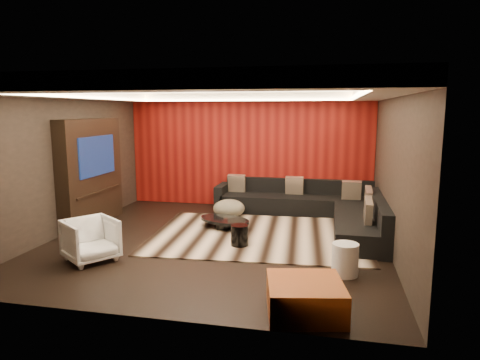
% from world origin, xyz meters
% --- Properties ---
extents(floor, '(6.00, 6.00, 0.02)m').
position_xyz_m(floor, '(0.00, 0.00, -0.01)').
color(floor, black).
rests_on(floor, ground).
extents(ceiling, '(6.00, 6.00, 0.02)m').
position_xyz_m(ceiling, '(0.00, 0.00, 2.81)').
color(ceiling, silver).
rests_on(ceiling, ground).
extents(wall_back, '(6.00, 0.02, 2.80)m').
position_xyz_m(wall_back, '(0.00, 3.01, 1.40)').
color(wall_back, black).
rests_on(wall_back, ground).
extents(wall_left, '(0.02, 6.00, 2.80)m').
position_xyz_m(wall_left, '(-3.01, 0.00, 1.40)').
color(wall_left, black).
rests_on(wall_left, ground).
extents(wall_right, '(0.02, 6.00, 2.80)m').
position_xyz_m(wall_right, '(3.01, 0.00, 1.40)').
color(wall_right, black).
rests_on(wall_right, ground).
extents(red_feature_wall, '(5.98, 0.05, 2.78)m').
position_xyz_m(red_feature_wall, '(0.00, 2.97, 1.40)').
color(red_feature_wall, '#6B0C0A').
rests_on(red_feature_wall, ground).
extents(soffit_back, '(6.00, 0.60, 0.22)m').
position_xyz_m(soffit_back, '(0.00, 2.70, 2.69)').
color(soffit_back, silver).
rests_on(soffit_back, ground).
extents(soffit_front, '(6.00, 0.60, 0.22)m').
position_xyz_m(soffit_front, '(0.00, -2.70, 2.69)').
color(soffit_front, silver).
rests_on(soffit_front, ground).
extents(soffit_left, '(0.60, 4.80, 0.22)m').
position_xyz_m(soffit_left, '(-2.70, 0.00, 2.69)').
color(soffit_left, silver).
rests_on(soffit_left, ground).
extents(soffit_right, '(0.60, 4.80, 0.22)m').
position_xyz_m(soffit_right, '(2.70, 0.00, 2.69)').
color(soffit_right, silver).
rests_on(soffit_right, ground).
extents(cove_back, '(4.80, 0.08, 0.04)m').
position_xyz_m(cove_back, '(0.00, 2.36, 2.60)').
color(cove_back, '#FFD899').
rests_on(cove_back, ground).
extents(cove_front, '(4.80, 0.08, 0.04)m').
position_xyz_m(cove_front, '(0.00, -2.36, 2.60)').
color(cove_front, '#FFD899').
rests_on(cove_front, ground).
extents(cove_left, '(0.08, 4.80, 0.04)m').
position_xyz_m(cove_left, '(-2.36, 0.00, 2.60)').
color(cove_left, '#FFD899').
rests_on(cove_left, ground).
extents(cove_right, '(0.08, 4.80, 0.04)m').
position_xyz_m(cove_right, '(2.36, 0.00, 2.60)').
color(cove_right, '#FFD899').
rests_on(cove_right, ground).
extents(tv_surround, '(0.30, 2.00, 2.20)m').
position_xyz_m(tv_surround, '(-2.85, 0.60, 1.10)').
color(tv_surround, black).
rests_on(tv_surround, ground).
extents(tv_screen, '(0.04, 1.30, 0.80)m').
position_xyz_m(tv_screen, '(-2.69, 0.60, 1.45)').
color(tv_screen, black).
rests_on(tv_screen, ground).
extents(tv_shelf, '(0.04, 1.60, 0.04)m').
position_xyz_m(tv_shelf, '(-2.69, 0.60, 0.70)').
color(tv_shelf, black).
rests_on(tv_shelf, ground).
extents(rug, '(4.18, 3.24, 0.02)m').
position_xyz_m(rug, '(0.69, 0.50, 0.01)').
color(rug, beige).
rests_on(rug, floor).
extents(coffee_table, '(1.49, 1.49, 0.19)m').
position_xyz_m(coffee_table, '(-0.07, 0.85, 0.11)').
color(coffee_table, black).
rests_on(coffee_table, rug).
extents(drum_stool, '(0.40, 0.40, 0.37)m').
position_xyz_m(drum_stool, '(0.47, -0.21, 0.20)').
color(drum_stool, black).
rests_on(drum_stool, rug).
extents(striped_pouf, '(0.82, 0.82, 0.39)m').
position_xyz_m(striped_pouf, '(-0.19, 1.73, 0.21)').
color(striped_pouf, beige).
rests_on(striped_pouf, rug).
extents(white_side_table, '(0.48, 0.48, 0.48)m').
position_xyz_m(white_side_table, '(2.24, -1.19, 0.24)').
color(white_side_table, white).
rests_on(white_side_table, floor).
extents(orange_ottoman, '(1.02, 1.02, 0.39)m').
position_xyz_m(orange_ottoman, '(1.74, -2.50, 0.19)').
color(orange_ottoman, '#A13814').
rests_on(orange_ottoman, floor).
extents(armchair, '(1.03, 1.03, 0.68)m').
position_xyz_m(armchair, '(-1.69, -1.41, 0.34)').
color(armchair, white).
rests_on(armchair, floor).
extents(sectional_sofa, '(3.65, 3.50, 0.75)m').
position_xyz_m(sectional_sofa, '(1.73, 1.86, 0.26)').
color(sectional_sofa, black).
rests_on(sectional_sofa, floor).
extents(throw_pillows, '(3.24, 2.71, 0.50)m').
position_xyz_m(throw_pillows, '(1.76, 1.89, 0.62)').
color(throw_pillows, tan).
rests_on(throw_pillows, sectional_sofa).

